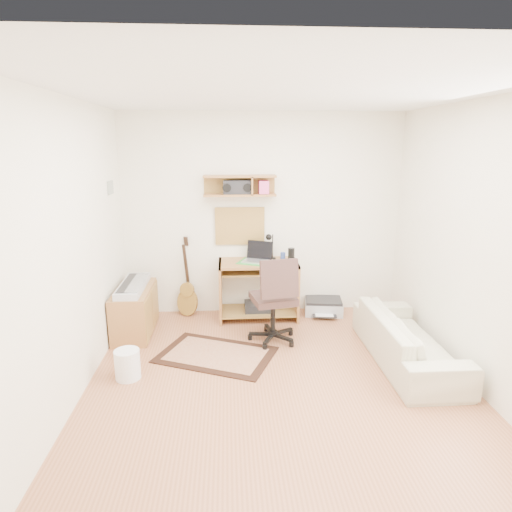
{
  "coord_description": "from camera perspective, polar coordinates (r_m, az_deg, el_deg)",
  "views": [
    {
      "loc": [
        -0.46,
        -3.67,
        2.2
      ],
      "look_at": [
        -0.15,
        1.05,
        1.0
      ],
      "focal_mm": 30.97,
      "sensor_mm": 36.0,
      "label": 1
    }
  ],
  "objects": [
    {
      "name": "floor",
      "position": [
        4.31,
        3.03,
        -16.6
      ],
      "size": [
        3.6,
        4.0,
        0.01
      ],
      "primitive_type": "cube",
      "color": "#A76945",
      "rests_on": "ground"
    },
    {
      "name": "ceiling",
      "position": [
        3.72,
        3.59,
        20.45
      ],
      "size": [
        3.6,
        4.0,
        0.01
      ],
      "primitive_type": "cube",
      "color": "white",
      "rests_on": "ground"
    },
    {
      "name": "back_wall",
      "position": [
        5.76,
        0.88,
        5.26
      ],
      "size": [
        3.6,
        0.01,
        2.6
      ],
      "primitive_type": "cube",
      "color": "white",
      "rests_on": "ground"
    },
    {
      "name": "left_wall",
      "position": [
        4.01,
        -23.25,
        0.08
      ],
      "size": [
        0.01,
        4.0,
        2.6
      ],
      "primitive_type": "cube",
      "color": "white",
      "rests_on": "ground"
    },
    {
      "name": "right_wall",
      "position": [
        4.4,
        27.3,
        0.83
      ],
      "size": [
        0.01,
        4.0,
        2.6
      ],
      "primitive_type": "cube",
      "color": "white",
      "rests_on": "ground"
    },
    {
      "name": "wall_shelf",
      "position": [
        5.57,
        -2.12,
        9.08
      ],
      "size": [
        0.9,
        0.25,
        0.26
      ],
      "primitive_type": "cube",
      "color": "#9D6837",
      "rests_on": "back_wall"
    },
    {
      "name": "cork_board",
      "position": [
        5.74,
        -2.1,
        3.91
      ],
      "size": [
        0.64,
        0.03,
        0.49
      ],
      "primitive_type": "cube",
      "color": "tan",
      "rests_on": "back_wall"
    },
    {
      "name": "wall_photo",
      "position": [
        5.36,
        -18.29,
        8.39
      ],
      "size": [
        0.02,
        0.2,
        0.15
      ],
      "primitive_type": "cube",
      "color": "#4C8CBF",
      "rests_on": "left_wall"
    },
    {
      "name": "desk",
      "position": [
        5.71,
        0.29,
        -4.4
      ],
      "size": [
        1.0,
        0.55,
        0.75
      ],
      "primitive_type": null,
      "color": "#9D6837",
      "rests_on": "floor"
    },
    {
      "name": "laptop",
      "position": [
        5.55,
        0.12,
        0.46
      ],
      "size": [
        0.44,
        0.44,
        0.26
      ],
      "primitive_type": null,
      "rotation": [
        0.0,
        0.0,
        -0.4
      ],
      "color": "silver",
      "rests_on": "desk"
    },
    {
      "name": "speaker",
      "position": [
        5.57,
        4.57,
        0.09
      ],
      "size": [
        0.08,
        0.08,
        0.18
      ],
      "primitive_type": "cylinder",
      "color": "black",
      "rests_on": "desk"
    },
    {
      "name": "desk_lamp",
      "position": [
        5.71,
        2.15,
        1.26
      ],
      "size": [
        0.11,
        0.11,
        0.34
      ],
      "primitive_type": null,
      "color": "black",
      "rests_on": "desk"
    },
    {
      "name": "pencil_cup",
      "position": [
        5.71,
        3.49,
        0.0
      ],
      "size": [
        0.07,
        0.07,
        0.09
      ],
      "primitive_type": "cylinder",
      "color": "#314893",
      "rests_on": "desk"
    },
    {
      "name": "boombox",
      "position": [
        5.56,
        -2.46,
        8.87
      ],
      "size": [
        0.34,
        0.16,
        0.18
      ],
      "primitive_type": "cube",
      "color": "black",
      "rests_on": "wall_shelf"
    },
    {
      "name": "rug",
      "position": [
        4.87,
        -5.17,
        -12.55
      ],
      "size": [
        1.39,
        1.19,
        0.02
      ],
      "primitive_type": "cube",
      "rotation": [
        0.0,
        0.0,
        -0.41
      ],
      "color": "tan",
      "rests_on": "floor"
    },
    {
      "name": "task_chair",
      "position": [
        5.0,
        2.22,
        -5.49
      ],
      "size": [
        0.62,
        0.62,
        1.03
      ],
      "primitive_type": null,
      "rotation": [
        0.0,
        0.0,
        0.2
      ],
      "color": "#36231F",
      "rests_on": "floor"
    },
    {
      "name": "cabinet",
      "position": [
        5.49,
        -15.39,
        -6.84
      ],
      "size": [
        0.4,
        0.9,
        0.55
      ],
      "primitive_type": "cube",
      "color": "#9D6837",
      "rests_on": "floor"
    },
    {
      "name": "music_keyboard",
      "position": [
        5.38,
        -15.61,
        -3.73
      ],
      "size": [
        0.27,
        0.85,
        0.07
      ],
      "primitive_type": "cube",
      "color": "#B2B5BA",
      "rests_on": "cabinet"
    },
    {
      "name": "guitar",
      "position": [
        5.8,
        -8.96,
        -2.72
      ],
      "size": [
        0.32,
        0.26,
        1.05
      ],
      "primitive_type": null,
      "rotation": [
        0.0,
        0.0,
        -0.35
      ],
      "color": "olive",
      "rests_on": "floor"
    },
    {
      "name": "waste_basket",
      "position": [
        4.54,
        -16.26,
        -13.29
      ],
      "size": [
        0.25,
        0.25,
        0.29
      ],
      "primitive_type": "cylinder",
      "rotation": [
        0.0,
        0.0,
        0.02
      ],
      "color": "white",
      "rests_on": "floor"
    },
    {
      "name": "printer",
      "position": [
        6.01,
        8.69,
        -6.52
      ],
      "size": [
        0.54,
        0.45,
        0.19
      ],
      "primitive_type": "cube",
      "rotation": [
        0.0,
        0.0,
        -0.14
      ],
      "color": "#A5A8AA",
      "rests_on": "floor"
    },
    {
      "name": "sofa",
      "position": [
        4.87,
        19.03,
        -9.18
      ],
      "size": [
        0.49,
        1.69,
        0.66
      ],
      "primitive_type": "imported",
      "rotation": [
        0.0,
        0.0,
        1.57
      ],
      "color": "#BFB797",
      "rests_on": "floor"
    }
  ]
}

